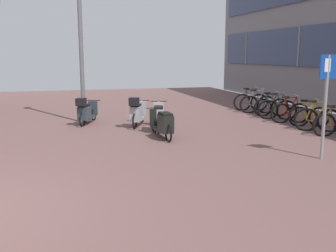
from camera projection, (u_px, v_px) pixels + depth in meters
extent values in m
cube|color=brown|center=(247.00, 191.00, 6.56)|extent=(14.40, 40.00, 0.05)
cube|color=slate|center=(299.00, 46.00, 17.18)|extent=(0.10, 0.12, 1.73)
cube|color=slate|center=(247.00, 48.00, 22.03)|extent=(0.10, 0.12, 1.73)
torus|color=black|center=(324.00, 125.00, 10.80)|extent=(0.69, 0.23, 0.69)
cylinder|color=brown|center=(332.00, 117.00, 10.76)|extent=(0.14, 0.07, 0.55)
cylinder|color=brown|center=(329.00, 126.00, 10.81)|extent=(0.25, 0.09, 0.07)
cylinder|color=brown|center=(328.00, 116.00, 10.75)|extent=(0.17, 0.06, 0.50)
cube|color=black|center=(331.00, 106.00, 10.70)|extent=(0.23, 0.14, 0.06)
torus|color=black|center=(306.00, 120.00, 11.60)|extent=(0.66, 0.44, 0.73)
torus|color=black|center=(329.00, 121.00, 11.42)|extent=(0.66, 0.44, 0.73)
cylinder|color=#BD8D1A|center=(321.00, 112.00, 11.45)|extent=(0.29, 0.20, 0.64)
cylinder|color=#BD8D1A|center=(314.00, 112.00, 11.50)|extent=(0.14, 0.10, 0.58)
cylinder|color=#BD8D1A|center=(320.00, 102.00, 11.41)|extent=(0.36, 0.24, 0.08)
cylinder|color=#BD8D1A|center=(310.00, 121.00, 11.57)|extent=(0.23, 0.16, 0.08)
cylinder|color=#BD8D1A|center=(309.00, 111.00, 11.53)|extent=(0.16, 0.11, 0.53)
cylinder|color=#BD8D1A|center=(328.00, 111.00, 11.39)|extent=(0.14, 0.10, 0.58)
cube|color=black|center=(313.00, 101.00, 11.46)|extent=(0.23, 0.19, 0.06)
cylinder|color=#ADADB2|center=(327.00, 100.00, 11.34)|extent=(0.27, 0.42, 0.02)
torus|color=black|center=(299.00, 117.00, 12.34)|extent=(0.64, 0.33, 0.67)
torus|color=black|center=(319.00, 117.00, 12.25)|extent=(0.64, 0.33, 0.67)
cylinder|color=#B8851D|center=(312.00, 110.00, 12.24)|extent=(0.30, 0.16, 0.59)
cylinder|color=#B8851D|center=(305.00, 110.00, 12.27)|extent=(0.14, 0.09, 0.53)
cylinder|color=#B8851D|center=(310.00, 101.00, 12.20)|extent=(0.36, 0.19, 0.08)
cylinder|color=#B8851D|center=(303.00, 118.00, 12.33)|extent=(0.23, 0.12, 0.07)
cylinder|color=#B8851D|center=(302.00, 109.00, 12.29)|extent=(0.16, 0.09, 0.49)
cylinder|color=#B8851D|center=(318.00, 109.00, 12.21)|extent=(0.14, 0.09, 0.53)
cube|color=black|center=(304.00, 101.00, 12.22)|extent=(0.24, 0.17, 0.06)
cylinder|color=#ADADB2|center=(317.00, 99.00, 12.16)|extent=(0.22, 0.45, 0.02)
torus|color=black|center=(281.00, 113.00, 12.95)|extent=(0.70, 0.25, 0.70)
torus|color=black|center=(299.00, 113.00, 12.96)|extent=(0.70, 0.25, 0.70)
cylinder|color=maroon|center=(292.00, 106.00, 12.91)|extent=(0.30, 0.11, 0.62)
cylinder|color=maroon|center=(287.00, 107.00, 12.91)|extent=(0.14, 0.07, 0.56)
cylinder|color=maroon|center=(291.00, 98.00, 12.86)|extent=(0.37, 0.13, 0.08)
cylinder|color=maroon|center=(284.00, 114.00, 12.95)|extent=(0.24, 0.09, 0.08)
cylinder|color=maroon|center=(283.00, 106.00, 12.90)|extent=(0.16, 0.06, 0.51)
cylinder|color=maroon|center=(298.00, 105.00, 12.91)|extent=(0.14, 0.07, 0.56)
cube|color=black|center=(286.00, 97.00, 12.85)|extent=(0.24, 0.14, 0.06)
cylinder|color=#ADADB2|center=(297.00, 95.00, 12.85)|extent=(0.15, 0.47, 0.02)
torus|color=black|center=(268.00, 110.00, 13.73)|extent=(0.67, 0.42, 0.73)
torus|color=black|center=(286.00, 110.00, 13.58)|extent=(0.67, 0.42, 0.73)
cylinder|color=brown|center=(279.00, 103.00, 13.60)|extent=(0.29, 0.18, 0.64)
cylinder|color=brown|center=(274.00, 103.00, 13.65)|extent=(0.14, 0.10, 0.58)
cylinder|color=brown|center=(278.00, 94.00, 13.56)|extent=(0.35, 0.22, 0.09)
cylinder|color=brown|center=(271.00, 110.00, 13.71)|extent=(0.23, 0.15, 0.08)
cylinder|color=brown|center=(270.00, 102.00, 13.67)|extent=(0.15, 0.10, 0.53)
cylinder|color=brown|center=(285.00, 102.00, 13.55)|extent=(0.14, 0.10, 0.58)
cube|color=black|center=(273.00, 94.00, 13.60)|extent=(0.24, 0.19, 0.06)
cylinder|color=#ADADB2|center=(284.00, 92.00, 13.50)|extent=(0.26, 0.43, 0.02)
torus|color=black|center=(263.00, 108.00, 14.42)|extent=(0.69, 0.22, 0.69)
torus|color=black|center=(280.00, 107.00, 14.45)|extent=(0.69, 0.22, 0.69)
cylinder|color=navy|center=(273.00, 101.00, 14.39)|extent=(0.31, 0.10, 0.61)
cylinder|color=navy|center=(268.00, 102.00, 14.39)|extent=(0.14, 0.07, 0.55)
cylinder|color=navy|center=(272.00, 94.00, 14.34)|extent=(0.39, 0.12, 0.08)
cylinder|color=navy|center=(266.00, 108.00, 14.43)|extent=(0.25, 0.08, 0.07)
cylinder|color=navy|center=(265.00, 101.00, 14.38)|extent=(0.17, 0.06, 0.50)
cylinder|color=navy|center=(279.00, 100.00, 14.40)|extent=(0.15, 0.06, 0.55)
cube|color=black|center=(267.00, 93.00, 14.33)|extent=(0.23, 0.14, 0.06)
cylinder|color=#ADADB2|center=(278.00, 92.00, 14.33)|extent=(0.13, 0.47, 0.02)
torus|color=black|center=(249.00, 105.00, 15.12)|extent=(0.72, 0.30, 0.73)
torus|color=black|center=(266.00, 105.00, 15.08)|extent=(0.72, 0.30, 0.73)
cylinder|color=#AFAFB6|center=(260.00, 98.00, 15.05)|extent=(0.32, 0.14, 0.64)
cylinder|color=#AFAFB6|center=(254.00, 99.00, 15.07)|extent=(0.15, 0.08, 0.58)
cylinder|color=#AFAFB6|center=(259.00, 91.00, 15.00)|extent=(0.40, 0.16, 0.09)
cylinder|color=#AFAFB6|center=(252.00, 105.00, 15.12)|extent=(0.26, 0.11, 0.08)
cylinder|color=#AFAFB6|center=(251.00, 98.00, 15.07)|extent=(0.17, 0.08, 0.53)
cylinder|color=#AFAFB6|center=(265.00, 97.00, 15.04)|extent=(0.15, 0.08, 0.58)
cube|color=black|center=(253.00, 90.00, 15.01)|extent=(0.24, 0.16, 0.06)
cylinder|color=#ADADB2|center=(264.00, 89.00, 14.98)|extent=(0.17, 0.46, 0.02)
torus|color=black|center=(242.00, 102.00, 15.84)|extent=(0.72, 0.27, 0.72)
torus|color=black|center=(259.00, 102.00, 15.84)|extent=(0.72, 0.27, 0.72)
cylinder|color=brown|center=(252.00, 96.00, 15.79)|extent=(0.33, 0.13, 0.64)
cylinder|color=brown|center=(247.00, 97.00, 15.80)|extent=(0.15, 0.07, 0.58)
cylinder|color=brown|center=(251.00, 89.00, 15.74)|extent=(0.41, 0.15, 0.08)
cylinder|color=brown|center=(245.00, 103.00, 15.85)|extent=(0.26, 0.10, 0.08)
cylinder|color=brown|center=(244.00, 96.00, 15.80)|extent=(0.18, 0.07, 0.53)
cylinder|color=brown|center=(258.00, 96.00, 15.79)|extent=(0.16, 0.07, 0.58)
cube|color=black|center=(246.00, 89.00, 15.74)|extent=(0.24, 0.15, 0.06)
cylinder|color=#ADADB2|center=(257.00, 87.00, 15.73)|extent=(0.16, 0.47, 0.02)
torus|color=black|center=(82.00, 120.00, 12.28)|extent=(0.23, 0.47, 0.49)
torus|color=black|center=(94.00, 114.00, 13.48)|extent=(0.23, 0.47, 0.49)
cube|color=#2E3C43|center=(88.00, 117.00, 12.88)|extent=(0.52, 0.74, 0.08)
cube|color=#2E3C43|center=(84.00, 113.00, 12.46)|extent=(0.48, 0.61, 0.42)
cube|color=black|center=(84.00, 106.00, 12.42)|extent=(0.43, 0.55, 0.06)
cylinder|color=#2E3C43|center=(93.00, 107.00, 13.41)|extent=(0.11, 0.14, 0.49)
cube|color=#2E3C43|center=(93.00, 108.00, 13.34)|extent=(0.33, 0.19, 0.48)
cylinder|color=black|center=(93.00, 100.00, 13.35)|extent=(0.49, 0.22, 0.03)
cube|color=black|center=(81.00, 102.00, 12.13)|extent=(0.36, 0.36, 0.24)
torus|color=black|center=(159.00, 125.00, 11.23)|extent=(0.19, 0.55, 0.55)
torus|color=black|center=(159.00, 118.00, 12.47)|extent=(0.19, 0.55, 0.55)
cube|color=#ABAAB1|center=(159.00, 122.00, 11.85)|extent=(0.44, 0.76, 0.08)
cube|color=#ABAAB1|center=(159.00, 116.00, 11.41)|extent=(0.43, 0.61, 0.48)
cube|color=black|center=(159.00, 107.00, 11.36)|extent=(0.37, 0.55, 0.06)
cylinder|color=#ABAAB1|center=(159.00, 110.00, 12.40)|extent=(0.10, 0.13, 0.55)
cube|color=#ABAAB1|center=(159.00, 111.00, 12.33)|extent=(0.33, 0.16, 0.54)
cylinder|color=black|center=(158.00, 101.00, 12.32)|extent=(0.51, 0.15, 0.03)
torus|color=black|center=(135.00, 121.00, 11.88)|extent=(0.25, 0.50, 0.52)
torus|color=black|center=(142.00, 115.00, 13.04)|extent=(0.25, 0.50, 0.52)
cube|color=#A9ACB5|center=(139.00, 119.00, 12.46)|extent=(0.52, 0.72, 0.08)
cube|color=#A9ACB5|center=(136.00, 114.00, 12.05)|extent=(0.48, 0.60, 0.46)
cube|color=black|center=(136.00, 105.00, 12.01)|extent=(0.42, 0.54, 0.06)
cylinder|color=#A9ACB5|center=(142.00, 108.00, 12.97)|extent=(0.11, 0.14, 0.53)
cube|color=#A9ACB5|center=(142.00, 109.00, 12.90)|extent=(0.33, 0.20, 0.52)
cylinder|color=black|center=(142.00, 100.00, 12.90)|extent=(0.49, 0.23, 0.03)
cube|color=black|center=(134.00, 101.00, 11.72)|extent=(0.37, 0.37, 0.24)
torus|color=black|center=(168.00, 133.00, 10.13)|extent=(0.08, 0.52, 0.52)
torus|color=black|center=(154.00, 125.00, 11.30)|extent=(0.08, 0.52, 0.52)
cube|color=black|center=(161.00, 129.00, 10.72)|extent=(0.32, 0.72, 0.08)
cube|color=black|center=(166.00, 124.00, 10.30)|extent=(0.33, 0.57, 0.47)
cube|color=black|center=(165.00, 114.00, 10.26)|extent=(0.29, 0.52, 0.06)
cylinder|color=black|center=(155.00, 116.00, 11.23)|extent=(0.08, 0.12, 0.52)
cube|color=black|center=(155.00, 118.00, 11.16)|extent=(0.32, 0.10, 0.51)
cylinder|color=black|center=(155.00, 108.00, 11.16)|extent=(0.52, 0.06, 0.03)
cylinder|color=gray|center=(325.00, 108.00, 8.28)|extent=(0.07, 0.07, 2.26)
cube|color=#1545A4|center=(328.00, 67.00, 8.11)|extent=(0.40, 0.02, 0.50)
cube|color=white|center=(328.00, 65.00, 8.08)|extent=(0.14, 0.01, 0.28)
cylinder|color=slate|center=(80.00, 32.00, 12.49)|extent=(0.14, 0.14, 5.93)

